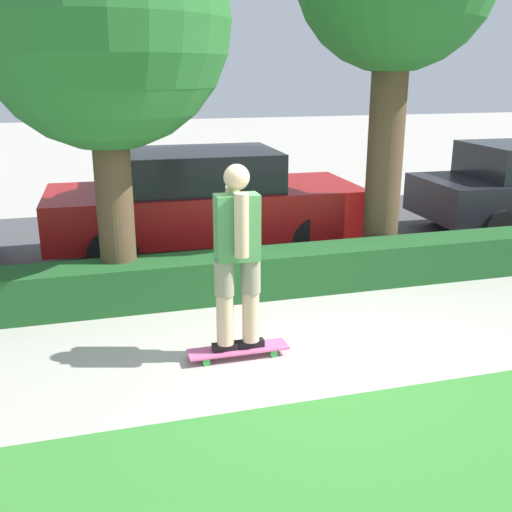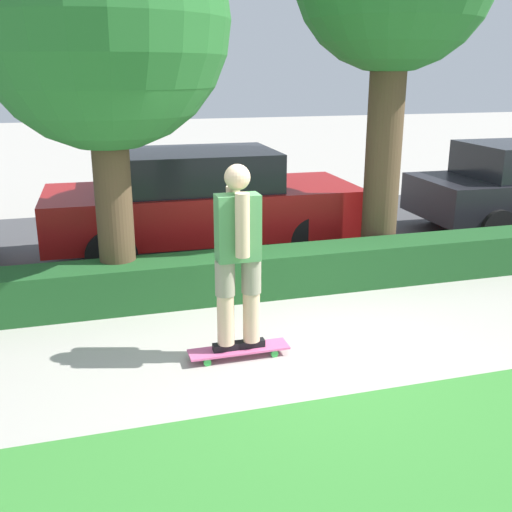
% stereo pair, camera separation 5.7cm
% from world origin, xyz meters
% --- Properties ---
extents(ground_plane, '(60.00, 60.00, 0.00)m').
position_xyz_m(ground_plane, '(0.00, 0.00, 0.00)').
color(ground_plane, '#ADA89E').
extents(street_asphalt, '(18.23, 5.00, 0.01)m').
position_xyz_m(street_asphalt, '(0.00, 4.20, 0.00)').
color(street_asphalt, '#474749').
rests_on(street_asphalt, ground_plane).
extents(hedge_row, '(18.23, 0.60, 0.54)m').
position_xyz_m(hedge_row, '(0.00, 1.60, 0.27)').
color(hedge_row, '#1E5123').
rests_on(hedge_row, ground_plane).
extents(skateboard, '(0.99, 0.24, 0.09)m').
position_xyz_m(skateboard, '(-0.59, -0.03, 0.08)').
color(skateboard, '#DB5B93').
rests_on(skateboard, ground_plane).
extents(skater_person, '(0.52, 0.47, 1.80)m').
position_xyz_m(skater_person, '(-0.59, -0.03, 1.06)').
color(skater_person, black).
rests_on(skater_person, skateboard).
extents(tree_near, '(2.77, 2.77, 4.59)m').
position_xyz_m(tree_near, '(-1.60, 1.79, 3.17)').
color(tree_near, brown).
rests_on(tree_near, ground_plane).
extents(parked_car_middle, '(4.63, 1.95, 1.58)m').
position_xyz_m(parked_car_middle, '(-0.26, 3.49, 0.83)').
color(parked_car_middle, maroon).
rests_on(parked_car_middle, ground_plane).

